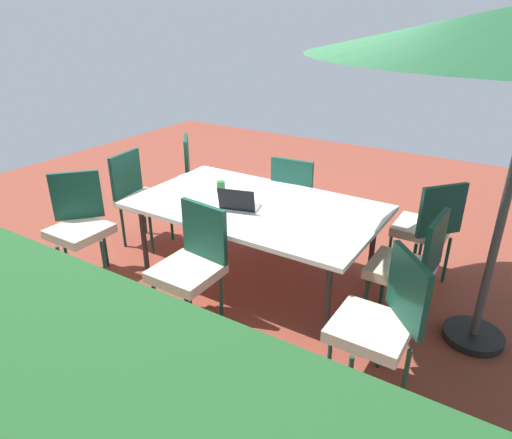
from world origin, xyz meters
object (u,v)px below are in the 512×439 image
at_px(chair_north, 192,262).
at_px(chair_east, 140,194).
at_px(chair_northeast, 79,222).
at_px(cup, 221,187).
at_px(chair_northwest, 381,320).
at_px(chair_southwest, 427,225).
at_px(laptop, 239,205).
at_px(dining_table, 256,209).
at_px(chair_southeast, 200,172).
at_px(chair_south, 296,196).
at_px(chair_west, 410,264).

bearing_deg(chair_north, chair_east, 155.57).
height_order(chair_east, chair_northeast, same).
distance_m(chair_east, cup, 1.00).
height_order(chair_northwest, chair_north, same).
relative_size(chair_southwest, laptop, 2.61).
height_order(chair_northwest, chair_northeast, same).
relative_size(chair_southwest, chair_north, 1.00).
height_order(dining_table, cup, cup).
height_order(chair_northwest, chair_southeast, same).
bearing_deg(chair_north, cup, 119.59).
bearing_deg(chair_east, laptop, -103.43).
distance_m(chair_southwest, laptop, 1.69).
bearing_deg(dining_table, chair_southeast, -33.00).
relative_size(chair_south, chair_north, 1.00).
xyz_separation_m(dining_table, chair_northeast, (1.37, 0.84, -0.14)).
bearing_deg(chair_east, cup, -89.79).
bearing_deg(chair_southwest, chair_north, 0.01).
distance_m(chair_southwest, chair_southeast, 2.64).
distance_m(chair_west, cup, 1.84).
bearing_deg(chair_south, chair_northwest, 126.53).
xyz_separation_m(chair_east, cup, (-0.96, -0.13, 0.23)).
distance_m(chair_south, chair_southeast, 1.32).
height_order(chair_northeast, chair_southeast, same).
bearing_deg(chair_south, chair_southeast, -8.17).
bearing_deg(chair_west, cup, -89.41).
distance_m(chair_south, chair_northwest, 2.12).
xyz_separation_m(chair_south, chair_west, (-1.38, 0.80, 0.00)).
bearing_deg(dining_table, chair_south, -89.57).
bearing_deg(laptop, chair_northeast, 10.68).
relative_size(chair_east, chair_northwest, 1.00).
xyz_separation_m(chair_northwest, chair_north, (1.44, 0.07, 0.00)).
height_order(chair_north, laptop, chair_north).
distance_m(dining_table, chair_east, 1.42).
relative_size(chair_northwest, chair_southeast, 1.00).
distance_m(dining_table, chair_north, 0.86).
distance_m(chair_south, chair_southwest, 1.32).
bearing_deg(chair_north, chair_southeast, 132.99).
xyz_separation_m(dining_table, chair_southwest, (-1.31, -0.78, -0.14)).
bearing_deg(chair_southwest, dining_table, -19.63).
bearing_deg(chair_northwest, laptop, -154.01).
bearing_deg(chair_southwest, chair_northwest, 42.96).
bearing_deg(dining_table, chair_southwest, -149.24).
relative_size(chair_west, chair_southeast, 1.00).
bearing_deg(chair_northwest, chair_north, -128.85).
xyz_separation_m(dining_table, chair_southeast, (1.33, -0.86, -0.14)).
bearing_deg(chair_southeast, chair_northwest, -159.92).
height_order(chair_east, chair_southwest, same).
distance_m(chair_southwest, chair_west, 0.79).
bearing_deg(chair_southwest, chair_northeast, -19.28).
relative_size(chair_east, laptop, 2.61).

